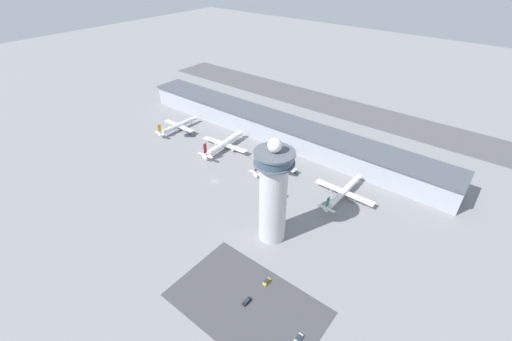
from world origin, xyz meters
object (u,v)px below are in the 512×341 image
Objects in this scene: car_green_van at (298,338)px; car_silver_sedan at (247,301)px; service_truck_baggage at (282,194)px; service_truck_fuel at (173,124)px; service_truck_water at (292,173)px; airplane_gate_charlie at (273,162)px; car_navy_sedan at (267,282)px; airplane_gate_bravo at (224,144)px; service_truck_catering at (189,135)px; airplane_gate_alpha at (178,126)px; airplane_gate_delta at (343,192)px; control_tower at (273,193)px.

car_green_van reaches higher than car_silver_sedan.
service_truck_baggage is 1.31× the size of car_silver_sedan.
service_truck_fuel is 126.51m from service_truck_baggage.
service_truck_baggage is at bearing -70.98° from service_truck_water.
car_navy_sedan is at bearing -55.64° from airplane_gate_charlie.
service_truck_baggage reaches higher than car_silver_sedan.
airplane_gate_charlie is at bearing 4.28° from airplane_gate_bravo.
airplane_gate_bravo reaches higher than service_truck_catering.
airplane_gate_bravo is at bearing 3.61° from service_truck_catering.
service_truck_catering is 101.31m from service_truck_baggage.
service_truck_fuel is (-10.15, 3.07, -3.10)m from airplane_gate_alpha.
airplane_gate_bravo reaches higher than car_navy_sedan.
airplane_gate_delta is 153.98m from service_truck_fuel.
airplane_gate_delta is 36.32m from service_truck_baggage.
service_truck_catering is 0.98× the size of service_truck_water.
airplane_gate_alpha is 106.73m from service_truck_water.
airplane_gate_charlie is 94.73m from car_navy_sedan.
airplane_gate_bravo is 9.37× the size of car_silver_sedan.
service_truck_catering is 156.00m from car_silver_sedan.
airplane_gate_bravo reaches higher than car_green_van.
service_truck_catering is 178.17m from car_green_van.
airplane_gate_bravo is at bearing 148.05° from control_tower.
service_truck_baggage is at bearing -144.14° from airplane_gate_delta.
airplane_gate_delta is 5.47× the size of service_truck_catering.
airplane_gate_delta is (14.25, 51.89, -23.81)m from control_tower.
car_navy_sedan is at bearing 152.00° from car_green_van.
airplane_gate_bravo is at bearing 141.94° from car_navy_sedan.
car_green_van is at bearing -43.20° from control_tower.
car_green_van is at bearing -28.94° from service_truck_catering.
service_truck_water is at bearing 113.22° from control_tower.
car_green_van is at bearing -49.33° from airplane_gate_charlie.
airplane_gate_alpha is 4.92× the size of service_truck_water.
airplane_gate_charlie is (91.82, 3.65, 0.04)m from airplane_gate_alpha.
service_truck_catering is 92.20m from service_truck_water.
airplane_gate_charlie is 8.81× the size of car_navy_sedan.
airplane_gate_bravo reaches higher than service_truck_baggage.
airplane_gate_delta is 77.02m from car_navy_sedan.
car_silver_sedan is (30.23, -69.03, -0.53)m from service_truck_baggage.
service_truck_baggage is at bearing -9.32° from airplane_gate_alpha.
service_truck_fuel is (-153.95, 0.64, -3.06)m from airplane_gate_delta.
car_navy_sedan is at bearing 87.59° from car_silver_sedan.
service_truck_catering is at bearing 170.31° from service_truck_baggage.
control_tower is 7.98× the size of service_truck_fuel.
car_green_van is (78.69, -91.58, -3.49)m from airplane_gate_charlie.
airplane_gate_alpha is 5.00× the size of service_truck_catering.
control_tower reaches higher than service_truck_catering.
service_truck_catering reaches higher than service_truck_water.
control_tower is 69.33m from airplane_gate_charlie.
service_truck_baggage reaches higher than service_truck_fuel.
car_green_van is at bearing -50.97° from service_truck_baggage.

